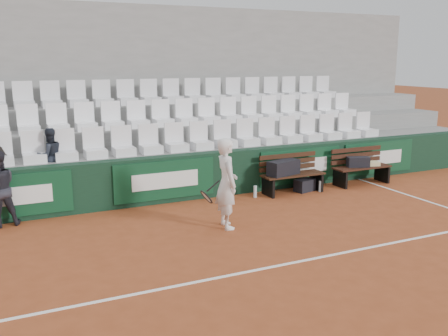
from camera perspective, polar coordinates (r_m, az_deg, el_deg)
ground at (r=7.49m, az=4.33°, el=-11.46°), size 80.00×80.00×0.00m
court_baseline at (r=7.49m, az=4.33°, el=-11.44°), size 18.00×0.06×0.01m
back_barrier at (r=10.83m, az=-5.67°, el=-1.15°), size 18.00×0.34×1.00m
grandstand_tier_front at (r=11.40m, az=-7.05°, el=-0.51°), size 18.00×0.95×1.00m
grandstand_tier_mid at (r=12.24m, az=-8.46°, el=1.41°), size 18.00×0.95×1.45m
grandstand_tier_back at (r=13.10m, az=-9.69°, el=3.09°), size 18.00×0.95×1.90m
grandstand_rear_wall at (r=13.56m, az=-10.59°, el=8.69°), size 18.00×0.30×4.40m
seat_row_front at (r=11.08m, az=-6.88°, el=3.42°), size 11.90×0.44×0.63m
seat_row_mid at (r=11.92m, az=-8.38°, el=6.18°), size 11.90×0.44×0.63m
seat_row_back at (r=12.79m, az=-9.68°, el=8.58°), size 11.90×0.44×0.63m
bench_left at (r=11.57m, az=7.87°, el=-1.74°), size 1.50×0.56×0.45m
bench_right at (r=12.70m, az=15.45°, el=-0.80°), size 1.50×0.56×0.45m
sports_bag_left at (r=11.35m, az=6.82°, el=0.04°), size 0.83×0.52×0.33m
sports_bag_right at (r=12.55m, az=15.08°, el=0.68°), size 0.58×0.41×0.24m
towel at (r=12.81m, az=16.50°, el=0.49°), size 0.41×0.35×0.10m
sports_bag_ground at (r=11.77m, az=9.20°, el=-1.95°), size 0.52×0.38×0.28m
water_bottle_near at (r=11.12m, az=3.58°, el=-2.71°), size 0.07×0.07×0.27m
water_bottle_far at (r=11.78m, az=10.95°, el=-2.06°), size 0.07×0.07×0.26m
tennis_player at (r=8.99m, az=0.30°, el=-1.77°), size 0.73×0.65×1.66m
spectator_c at (r=10.61m, az=-19.43°, el=3.74°), size 0.64×0.55×1.12m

